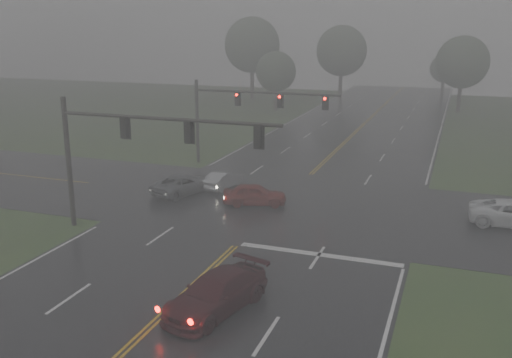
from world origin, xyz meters
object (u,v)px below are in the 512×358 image
at_px(sedan_silver, 223,188).
at_px(car_grey, 184,194).
at_px(signal_gantry_near, 127,142).
at_px(sedan_maroon, 217,311).
at_px(signal_gantry_far, 239,107).
at_px(sedan_red, 255,205).

distance_m(sedan_silver, car_grey, 2.99).
bearing_deg(signal_gantry_near, sedan_maroon, -39.52).
bearing_deg(sedan_silver, signal_gantry_near, 93.98).
height_order(sedan_maroon, signal_gantry_far, signal_gantry_far).
bearing_deg(sedan_maroon, signal_gantry_near, 155.89).
bearing_deg(sedan_silver, sedan_maroon, 123.28).
relative_size(sedan_silver, signal_gantry_near, 0.29).
distance_m(sedan_maroon, car_grey, 17.29).
bearing_deg(signal_gantry_far, signal_gantry_near, -89.49).
xyz_separation_m(car_grey, signal_gantry_near, (0.79, -8.04, 5.29)).
distance_m(sedan_maroon, signal_gantry_near, 11.84).
xyz_separation_m(sedan_silver, signal_gantry_near, (-1.28, -10.20, 5.29)).
relative_size(sedan_silver, signal_gantry_far, 0.30).
bearing_deg(sedan_red, signal_gantry_far, 9.34).
bearing_deg(car_grey, sedan_silver, -114.58).
xyz_separation_m(sedan_maroon, signal_gantry_far, (-8.33, 23.77, 4.93)).
bearing_deg(signal_gantry_far, car_grey, -94.08).
bearing_deg(car_grey, signal_gantry_near, 114.93).
relative_size(sedan_maroon, signal_gantry_far, 0.43).
xyz_separation_m(sedan_maroon, sedan_silver, (-6.89, 16.94, 0.00)).
bearing_deg(sedan_maroon, signal_gantry_far, 124.71).
xyz_separation_m(sedan_maroon, signal_gantry_near, (-8.17, 6.74, 5.29)).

